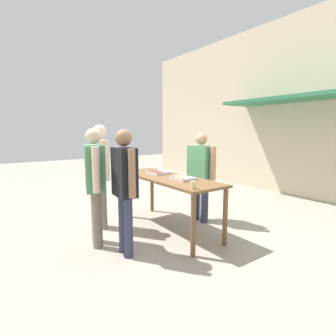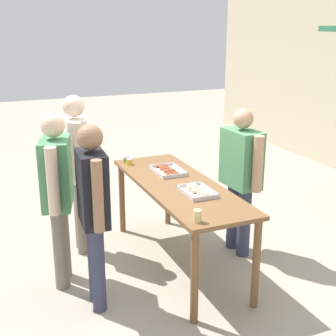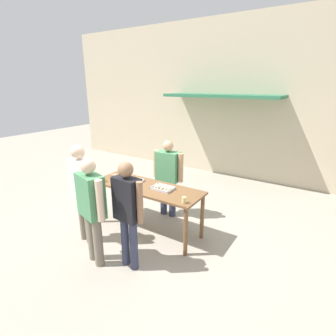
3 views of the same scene
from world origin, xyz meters
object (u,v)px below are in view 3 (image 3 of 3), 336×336
(food_tray_sausages, at_px, (132,181))
(person_customer_with_cup, at_px, (128,207))
(condiment_jar_mustard, at_px, (100,179))
(person_server_behind_table, at_px, (168,173))
(condiment_jar_ketchup, at_px, (104,180))
(food_tray_buns, at_px, (162,188))
(person_customer_holding_hotdog, at_px, (81,185))
(person_customer_waiting_in_line, at_px, (92,204))
(beer_cup, at_px, (184,200))

(food_tray_sausages, distance_m, person_customer_with_cup, 1.33)
(condiment_jar_mustard, xyz_separation_m, person_server_behind_table, (0.94, 0.99, 0.02))
(condiment_jar_ketchup, xyz_separation_m, person_customer_with_cup, (1.26, -0.74, 0.07))
(condiment_jar_mustard, xyz_separation_m, condiment_jar_ketchup, (0.10, 0.00, 0.00))
(food_tray_sausages, bearing_deg, person_server_behind_table, 60.10)
(food_tray_buns, relative_size, condiment_jar_mustard, 5.59)
(person_customer_holding_hotdog, distance_m, person_customer_waiting_in_line, 0.69)
(condiment_jar_mustard, bearing_deg, beer_cup, -0.00)
(food_tray_sausages, xyz_separation_m, person_server_behind_table, (0.39, 0.69, 0.04))
(person_server_behind_table, distance_m, person_customer_waiting_in_line, 1.95)
(food_tray_sausages, xyz_separation_m, person_customer_holding_hotdog, (-0.31, -0.94, 0.16))
(beer_cup, bearing_deg, condiment_jar_mustard, 180.00)
(condiment_jar_mustard, relative_size, person_customer_holding_hotdog, 0.04)
(condiment_jar_ketchup, bearing_deg, food_tray_buns, 14.45)
(food_tray_sausages, relative_size, person_customer_waiting_in_line, 0.25)
(person_server_behind_table, bearing_deg, person_customer_with_cup, -79.11)
(condiment_jar_ketchup, bearing_deg, beer_cup, -0.01)
(person_customer_holding_hotdog, bearing_deg, food_tray_sausages, -103.36)
(beer_cup, xyz_separation_m, person_customer_with_cup, (-0.52, -0.74, 0.05))
(condiment_jar_ketchup, relative_size, person_customer_with_cup, 0.04)
(person_customer_holding_hotdog, bearing_deg, food_tray_buns, -132.58)
(food_tray_buns, distance_m, person_server_behind_table, 0.76)
(person_customer_with_cup, bearing_deg, food_tray_sausages, -47.89)
(food_tray_buns, distance_m, person_customer_with_cup, 1.05)
(person_server_behind_table, bearing_deg, person_customer_waiting_in_line, -95.63)
(food_tray_buns, bearing_deg, beer_cup, -25.95)
(food_tray_sausages, bearing_deg, person_customer_holding_hotdog, -108.54)
(condiment_jar_mustard, bearing_deg, food_tray_sausages, 28.92)
(condiment_jar_mustard, distance_m, person_server_behind_table, 1.36)
(condiment_jar_ketchup, bearing_deg, condiment_jar_mustard, -179.78)
(condiment_jar_ketchup, bearing_deg, person_server_behind_table, 49.57)
(person_server_behind_table, height_order, person_customer_waiting_in_line, person_customer_waiting_in_line)
(food_tray_buns, distance_m, beer_cup, 0.69)
(person_customer_waiting_in_line, bearing_deg, food_tray_buns, -92.63)
(condiment_jar_mustard, distance_m, condiment_jar_ketchup, 0.10)
(condiment_jar_mustard, height_order, person_server_behind_table, person_server_behind_table)
(beer_cup, bearing_deg, person_server_behind_table, 133.54)
(food_tray_buns, xyz_separation_m, person_customer_waiting_in_line, (-0.42, -1.26, 0.08))
(condiment_jar_mustard, distance_m, person_customer_waiting_in_line, 1.27)
(food_tray_buns, bearing_deg, person_customer_holding_hotdog, -137.76)
(beer_cup, bearing_deg, person_customer_holding_hotdog, -158.89)
(condiment_jar_mustard, height_order, condiment_jar_ketchup, same)
(person_server_behind_table, bearing_deg, condiment_jar_mustard, -136.27)
(person_customer_waiting_in_line, bearing_deg, condiment_jar_mustard, -32.86)
(condiment_jar_mustard, height_order, person_customer_waiting_in_line, person_customer_waiting_in_line)
(condiment_jar_ketchup, height_order, person_server_behind_table, person_server_behind_table)
(condiment_jar_mustard, relative_size, person_server_behind_table, 0.04)
(condiment_jar_ketchup, height_order, beer_cup, beer_cup)
(condiment_jar_mustard, distance_m, beer_cup, 1.88)
(person_customer_waiting_in_line, bearing_deg, food_tray_sausages, -60.89)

